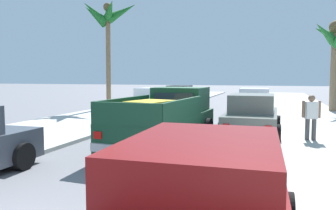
{
  "coord_description": "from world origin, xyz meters",
  "views": [
    {
      "loc": [
        3.58,
        -2.86,
        2.18
      ],
      "look_at": [
        0.16,
        7.98,
        1.2
      ],
      "focal_mm": 35.42,
      "sensor_mm": 36.0,
      "label": 1
    }
  ],
  "objects_px": {
    "car_right_near": "(252,117)",
    "palm_tree_left_mid": "(108,20)",
    "car_right_mid": "(179,97)",
    "pickup_truck": "(166,120)",
    "palm_tree_right_fore": "(336,41)",
    "pedestrian": "(311,116)",
    "car_right_far": "(254,103)",
    "car_left_near": "(153,102)"
  },
  "relations": [
    {
      "from": "car_left_near",
      "to": "car_right_far",
      "type": "relative_size",
      "value": 1.01
    },
    {
      "from": "car_right_far",
      "to": "car_right_near",
      "type": "bearing_deg",
      "value": -87.71
    },
    {
      "from": "pickup_truck",
      "to": "car_right_near",
      "type": "distance_m",
      "value": 3.59
    },
    {
      "from": "palm_tree_right_fore",
      "to": "palm_tree_left_mid",
      "type": "xyz_separation_m",
      "value": [
        -13.78,
        -2.06,
        1.59
      ]
    },
    {
      "from": "palm_tree_right_fore",
      "to": "car_right_far",
      "type": "bearing_deg",
      "value": -147.73
    },
    {
      "from": "pedestrian",
      "to": "palm_tree_right_fore",
      "type": "bearing_deg",
      "value": 77.31
    },
    {
      "from": "car_right_far",
      "to": "palm_tree_left_mid",
      "type": "bearing_deg",
      "value": 175.37
    },
    {
      "from": "palm_tree_left_mid",
      "to": "car_left_near",
      "type": "bearing_deg",
      "value": -26.69
    },
    {
      "from": "pickup_truck",
      "to": "palm_tree_left_mid",
      "type": "bearing_deg",
      "value": 125.97
    },
    {
      "from": "car_right_far",
      "to": "pedestrian",
      "type": "xyz_separation_m",
      "value": [
        2.17,
        -7.34,
        0.2
      ]
    },
    {
      "from": "pickup_truck",
      "to": "car_right_near",
      "type": "xyz_separation_m",
      "value": [
        2.47,
        2.6,
        -0.08
      ]
    },
    {
      "from": "car_left_near",
      "to": "car_right_mid",
      "type": "relative_size",
      "value": 1.0
    },
    {
      "from": "pickup_truck",
      "to": "car_right_near",
      "type": "relative_size",
      "value": 1.24
    },
    {
      "from": "car_right_near",
      "to": "palm_tree_right_fore",
      "type": "relative_size",
      "value": 0.78
    },
    {
      "from": "car_right_far",
      "to": "palm_tree_right_fore",
      "type": "distance_m",
      "value": 6.35
    },
    {
      "from": "car_right_near",
      "to": "palm_tree_left_mid",
      "type": "bearing_deg",
      "value": 143.11
    },
    {
      "from": "pickup_truck",
      "to": "palm_tree_left_mid",
      "type": "distance_m",
      "value": 13.11
    },
    {
      "from": "car_right_near",
      "to": "pedestrian",
      "type": "height_order",
      "value": "pedestrian"
    },
    {
      "from": "car_right_far",
      "to": "pickup_truck",
      "type": "bearing_deg",
      "value": -103.76
    },
    {
      "from": "car_right_mid",
      "to": "pedestrian",
      "type": "distance_m",
      "value": 13.93
    },
    {
      "from": "car_left_near",
      "to": "car_right_mid",
      "type": "bearing_deg",
      "value": 89.51
    },
    {
      "from": "pedestrian",
      "to": "pickup_truck",
      "type": "bearing_deg",
      "value": -158.82
    },
    {
      "from": "car_right_near",
      "to": "palm_tree_right_fore",
      "type": "xyz_separation_m",
      "value": [
        4.2,
        9.25,
        3.55
      ]
    },
    {
      "from": "car_left_near",
      "to": "palm_tree_left_mid",
      "type": "bearing_deg",
      "value": 153.31
    },
    {
      "from": "car_left_near",
      "to": "car_right_near",
      "type": "height_order",
      "value": "same"
    },
    {
      "from": "car_left_near",
      "to": "pedestrian",
      "type": "xyz_separation_m",
      "value": [
        7.71,
        -6.19,
        0.2
      ]
    },
    {
      "from": "car_left_near",
      "to": "palm_tree_right_fore",
      "type": "height_order",
      "value": "palm_tree_right_fore"
    },
    {
      "from": "car_right_near",
      "to": "pedestrian",
      "type": "xyz_separation_m",
      "value": [
        1.91,
        -0.91,
        0.2
      ]
    },
    {
      "from": "car_right_mid",
      "to": "car_right_far",
      "type": "distance_m",
      "value": 6.97
    },
    {
      "from": "car_left_near",
      "to": "car_right_far",
      "type": "distance_m",
      "value": 5.66
    },
    {
      "from": "car_right_mid",
      "to": "palm_tree_right_fore",
      "type": "bearing_deg",
      "value": -8.47
    },
    {
      "from": "car_right_mid",
      "to": "palm_tree_right_fore",
      "type": "xyz_separation_m",
      "value": [
        9.95,
        -1.48,
        3.55
      ]
    },
    {
      "from": "palm_tree_right_fore",
      "to": "pedestrian",
      "type": "height_order",
      "value": "palm_tree_right_fore"
    },
    {
      "from": "palm_tree_right_fore",
      "to": "pedestrian",
      "type": "bearing_deg",
      "value": -102.69
    },
    {
      "from": "palm_tree_right_fore",
      "to": "pedestrian",
      "type": "xyz_separation_m",
      "value": [
        -2.29,
        -10.15,
        -3.34
      ]
    },
    {
      "from": "car_right_near",
      "to": "pedestrian",
      "type": "bearing_deg",
      "value": -25.34
    },
    {
      "from": "pickup_truck",
      "to": "palm_tree_right_fore",
      "type": "distance_m",
      "value": 14.03
    },
    {
      "from": "car_left_near",
      "to": "pedestrian",
      "type": "height_order",
      "value": "pedestrian"
    },
    {
      "from": "palm_tree_left_mid",
      "to": "car_right_mid",
      "type": "bearing_deg",
      "value": 42.75
    },
    {
      "from": "car_right_near",
      "to": "car_right_mid",
      "type": "relative_size",
      "value": 0.99
    },
    {
      "from": "palm_tree_right_fore",
      "to": "car_right_near",
      "type": "bearing_deg",
      "value": -114.42
    },
    {
      "from": "car_right_mid",
      "to": "pedestrian",
      "type": "bearing_deg",
      "value": -56.64
    }
  ]
}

